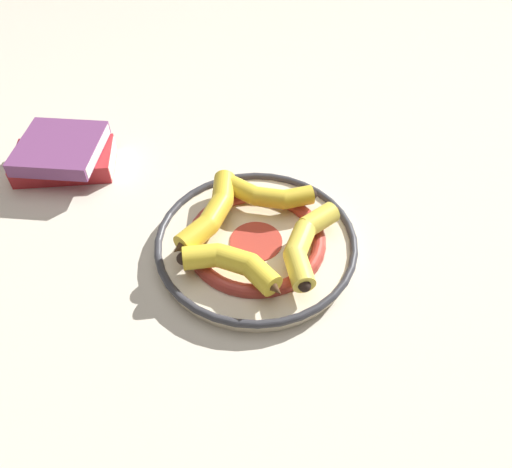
{
  "coord_description": "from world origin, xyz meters",
  "views": [
    {
      "loc": [
        0.58,
        0.14,
        0.67
      ],
      "look_at": [
        0.01,
        0.03,
        0.04
      ],
      "focal_mm": 35.0,
      "sensor_mm": 36.0,
      "label": 1
    }
  ],
  "objects_px": {
    "decorative_bowl": "(256,243)",
    "banana_b": "(234,264)",
    "banana_c": "(211,213)",
    "banana_d": "(268,195)",
    "banana_a": "(307,241)",
    "book_stack": "(63,155)"
  },
  "relations": [
    {
      "from": "decorative_bowl",
      "to": "banana_b",
      "type": "distance_m",
      "value": 0.09
    },
    {
      "from": "banana_b",
      "to": "banana_c",
      "type": "height_order",
      "value": "same"
    },
    {
      "from": "banana_b",
      "to": "banana_c",
      "type": "relative_size",
      "value": 0.88
    },
    {
      "from": "banana_d",
      "to": "banana_a",
      "type": "bearing_deg",
      "value": -50.89
    },
    {
      "from": "banana_c",
      "to": "banana_b",
      "type": "bearing_deg",
      "value": -138.32
    },
    {
      "from": "banana_c",
      "to": "book_stack",
      "type": "distance_m",
      "value": 0.36
    },
    {
      "from": "decorative_bowl",
      "to": "banana_d",
      "type": "bearing_deg",
      "value": 175.39
    },
    {
      "from": "banana_a",
      "to": "banana_b",
      "type": "bearing_deg",
      "value": -46.83
    },
    {
      "from": "banana_a",
      "to": "book_stack",
      "type": "relative_size",
      "value": 0.92
    },
    {
      "from": "banana_a",
      "to": "banana_d",
      "type": "relative_size",
      "value": 1.13
    },
    {
      "from": "book_stack",
      "to": "banana_b",
      "type": "bearing_deg",
      "value": -36.6
    },
    {
      "from": "decorative_bowl",
      "to": "book_stack",
      "type": "distance_m",
      "value": 0.45
    },
    {
      "from": "banana_b",
      "to": "banana_c",
      "type": "distance_m",
      "value": 0.12
    },
    {
      "from": "banana_c",
      "to": "banana_d",
      "type": "xyz_separation_m",
      "value": [
        -0.07,
        0.09,
        -0.0
      ]
    },
    {
      "from": "decorative_bowl",
      "to": "banana_a",
      "type": "bearing_deg",
      "value": 80.87
    },
    {
      "from": "decorative_bowl",
      "to": "banana_d",
      "type": "relative_size",
      "value": 1.99
    },
    {
      "from": "banana_d",
      "to": "book_stack",
      "type": "xyz_separation_m",
      "value": [
        -0.06,
        -0.43,
        -0.02
      ]
    },
    {
      "from": "decorative_bowl",
      "to": "banana_a",
      "type": "xyz_separation_m",
      "value": [
        0.01,
        0.09,
        0.04
      ]
    },
    {
      "from": "banana_c",
      "to": "book_stack",
      "type": "bearing_deg",
      "value": 79.76
    },
    {
      "from": "banana_a",
      "to": "banana_c",
      "type": "height_order",
      "value": "banana_c"
    },
    {
      "from": "banana_b",
      "to": "banana_d",
      "type": "bearing_deg",
      "value": -87.99
    },
    {
      "from": "banana_c",
      "to": "book_stack",
      "type": "relative_size",
      "value": 0.97
    }
  ]
}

